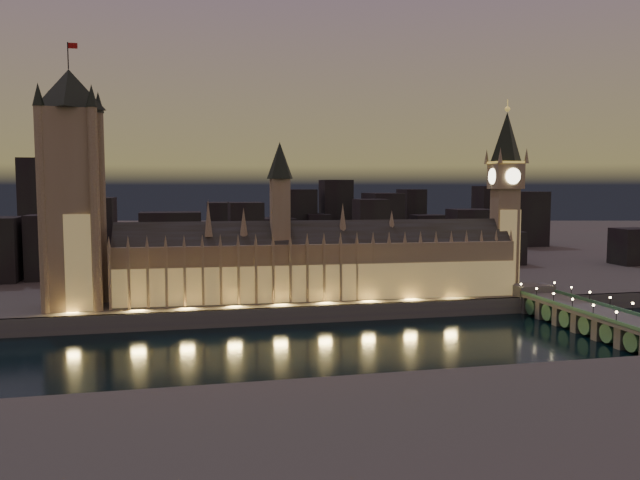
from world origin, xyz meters
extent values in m
plane|color=black|center=(0.00, 0.00, 0.00)|extent=(2000.00, 2000.00, 0.00)
cube|color=#3E4B3F|center=(0.00, 520.00, 4.00)|extent=(2000.00, 960.00, 8.00)
cube|color=#4F4F54|center=(0.00, 41.00, 4.00)|extent=(2000.00, 2.50, 8.00)
cube|color=#8D714F|center=(6.31, 62.00, 22.00)|extent=(200.65, 28.15, 28.00)
cube|color=tan|center=(6.31, 51.75, 17.00)|extent=(200.00, 0.50, 18.00)
cube|color=black|center=(6.31, 62.00, 39.00)|extent=(200.50, 24.42, 16.26)
cube|color=#8D714F|center=(-13.69, 62.00, 52.00)|extent=(9.00, 9.00, 32.00)
cone|color=black|center=(-13.69, 62.00, 77.00)|extent=(13.00, 13.00, 18.00)
cube|color=#8D714F|center=(-93.69, 51.40, 22.00)|extent=(1.20, 1.20, 28.00)
cone|color=#8D714F|center=(-93.69, 52.00, 39.00)|extent=(2.00, 2.00, 6.00)
cube|color=#8D714F|center=(-85.36, 51.40, 22.00)|extent=(1.20, 1.20, 28.00)
cone|color=#8D714F|center=(-85.36, 52.00, 39.00)|extent=(2.00, 2.00, 6.00)
cube|color=#8D714F|center=(-77.03, 51.40, 22.00)|extent=(1.20, 1.20, 28.00)
cone|color=#8D714F|center=(-77.03, 52.00, 39.00)|extent=(2.00, 2.00, 6.00)
cube|color=#8D714F|center=(-68.69, 51.40, 22.00)|extent=(1.20, 1.20, 28.00)
cone|color=#8D714F|center=(-68.69, 52.00, 39.00)|extent=(2.00, 2.00, 6.00)
cube|color=#8D714F|center=(-60.36, 51.40, 22.00)|extent=(1.20, 1.20, 28.00)
cone|color=#8D714F|center=(-60.36, 52.00, 39.00)|extent=(2.00, 2.00, 6.00)
cube|color=#8D714F|center=(-52.03, 51.40, 22.00)|extent=(1.20, 1.20, 28.00)
cone|color=#8D714F|center=(-52.03, 52.00, 39.00)|extent=(2.00, 2.00, 6.00)
cube|color=#8D714F|center=(-43.69, 51.40, 22.00)|extent=(1.20, 1.20, 28.00)
cone|color=#8D714F|center=(-43.69, 52.00, 39.00)|extent=(2.00, 2.00, 6.00)
cube|color=#8D714F|center=(-35.36, 51.40, 22.00)|extent=(1.20, 1.20, 28.00)
cone|color=#8D714F|center=(-35.36, 52.00, 39.00)|extent=(2.00, 2.00, 6.00)
cube|color=#8D714F|center=(-27.03, 51.40, 22.00)|extent=(1.20, 1.20, 28.00)
cone|color=#8D714F|center=(-27.03, 52.00, 39.00)|extent=(2.00, 2.00, 6.00)
cube|color=#8D714F|center=(-18.69, 51.40, 22.00)|extent=(1.20, 1.20, 28.00)
cone|color=#8D714F|center=(-18.69, 52.00, 39.00)|extent=(2.00, 2.00, 6.00)
cube|color=#8D714F|center=(-10.36, 51.40, 22.00)|extent=(1.20, 1.20, 28.00)
cone|color=#8D714F|center=(-10.36, 52.00, 39.00)|extent=(2.00, 2.00, 6.00)
cube|color=#8D714F|center=(-2.03, 51.40, 22.00)|extent=(1.20, 1.20, 28.00)
cone|color=#8D714F|center=(-2.03, 52.00, 39.00)|extent=(2.00, 2.00, 6.00)
cube|color=#8D714F|center=(6.31, 51.40, 22.00)|extent=(1.20, 1.20, 28.00)
cone|color=#8D714F|center=(6.31, 52.00, 39.00)|extent=(2.00, 2.00, 6.00)
cube|color=#8D714F|center=(14.64, 51.40, 22.00)|extent=(1.20, 1.20, 28.00)
cone|color=#8D714F|center=(14.64, 52.00, 39.00)|extent=(2.00, 2.00, 6.00)
cube|color=#8D714F|center=(22.97, 51.40, 22.00)|extent=(1.20, 1.20, 28.00)
cone|color=#8D714F|center=(22.97, 52.00, 39.00)|extent=(2.00, 2.00, 6.00)
cube|color=#8D714F|center=(31.31, 51.40, 22.00)|extent=(1.20, 1.20, 28.00)
cone|color=#8D714F|center=(31.31, 52.00, 39.00)|extent=(2.00, 2.00, 6.00)
cube|color=#8D714F|center=(39.64, 51.40, 22.00)|extent=(1.20, 1.20, 28.00)
cone|color=#8D714F|center=(39.64, 52.00, 39.00)|extent=(2.00, 2.00, 6.00)
cube|color=#8D714F|center=(47.97, 51.40, 22.00)|extent=(1.20, 1.20, 28.00)
cone|color=#8D714F|center=(47.97, 52.00, 39.00)|extent=(2.00, 2.00, 6.00)
cube|color=#8D714F|center=(56.31, 51.40, 22.00)|extent=(1.20, 1.20, 28.00)
cone|color=#8D714F|center=(56.31, 52.00, 39.00)|extent=(2.00, 2.00, 6.00)
cube|color=#8D714F|center=(64.64, 51.40, 22.00)|extent=(1.20, 1.20, 28.00)
cone|color=#8D714F|center=(64.64, 52.00, 39.00)|extent=(2.00, 2.00, 6.00)
cube|color=#8D714F|center=(72.97, 51.40, 22.00)|extent=(1.20, 1.20, 28.00)
cone|color=#8D714F|center=(72.97, 52.00, 39.00)|extent=(2.00, 2.00, 6.00)
cube|color=#8D714F|center=(81.31, 51.40, 22.00)|extent=(1.20, 1.20, 28.00)
cone|color=#8D714F|center=(81.31, 52.00, 39.00)|extent=(2.00, 2.00, 6.00)
cube|color=#8D714F|center=(89.64, 51.40, 22.00)|extent=(1.20, 1.20, 28.00)
cone|color=#8D714F|center=(89.64, 52.00, 39.00)|extent=(2.00, 2.00, 6.00)
cube|color=#8D714F|center=(97.97, 51.40, 22.00)|extent=(1.20, 1.20, 28.00)
cone|color=#8D714F|center=(97.97, 52.00, 39.00)|extent=(2.00, 2.00, 6.00)
cube|color=#8D714F|center=(106.31, 51.40, 22.00)|extent=(1.20, 1.20, 28.00)
cone|color=#8D714F|center=(106.31, 52.00, 39.00)|extent=(2.00, 2.00, 6.00)
cone|color=#8D714F|center=(-48.69, 62.00, 49.00)|extent=(4.40, 4.40, 18.00)
cone|color=#8D714F|center=(-31.69, 62.00, 47.00)|extent=(4.40, 4.40, 14.00)
cone|color=#8D714F|center=(18.31, 62.00, 48.00)|extent=(4.40, 4.40, 16.00)
cone|color=#8D714F|center=(44.31, 62.00, 46.00)|extent=(4.40, 4.40, 12.00)
cube|color=#8D714F|center=(-110.00, 62.00, 53.59)|extent=(24.71, 24.71, 91.17)
cube|color=tan|center=(-110.00, 50.80, 30.00)|extent=(22.00, 0.50, 44.00)
cone|color=black|center=(-110.00, 62.00, 108.17)|extent=(31.68, 31.68, 18.00)
cylinder|color=black|center=(-110.00, 62.00, 123.17)|extent=(0.50, 0.50, 12.00)
cube|color=#A51210|center=(-107.80, 62.00, 127.67)|extent=(4.00, 0.15, 2.50)
cylinder|color=#8D714F|center=(-121.00, 51.00, 53.59)|extent=(4.40, 4.40, 91.17)
cone|color=black|center=(-121.00, 51.00, 104.17)|extent=(5.20, 5.20, 10.00)
cylinder|color=#8D714F|center=(-121.00, 73.00, 53.59)|extent=(4.40, 4.40, 91.17)
cone|color=black|center=(-121.00, 73.00, 104.17)|extent=(5.20, 5.20, 10.00)
cylinder|color=#8D714F|center=(-99.00, 51.00, 53.59)|extent=(4.40, 4.40, 91.17)
cone|color=black|center=(-99.00, 51.00, 104.17)|extent=(5.20, 5.20, 10.00)
cylinder|color=#8D714F|center=(-99.00, 73.00, 53.59)|extent=(4.40, 4.40, 91.17)
cone|color=black|center=(-99.00, 73.00, 104.17)|extent=(5.20, 5.20, 10.00)
cube|color=#8D714F|center=(108.00, 62.00, 35.45)|extent=(13.24, 13.24, 54.91)
cube|color=tan|center=(108.00, 55.80, 30.00)|extent=(12.00, 0.50, 44.00)
cube|color=#8D714F|center=(108.00, 62.00, 69.58)|extent=(15.00, 15.00, 13.35)
cube|color=#F2C64C|center=(108.00, 62.00, 76.86)|extent=(15.75, 15.75, 1.20)
cone|color=black|center=(108.00, 62.00, 90.46)|extent=(18.00, 18.00, 26.00)
sphere|color=#F2C64C|center=(108.00, 62.00, 104.96)|extent=(2.80, 2.80, 2.80)
cylinder|color=#F2C64C|center=(108.00, 62.00, 107.46)|extent=(0.40, 0.40, 5.00)
cylinder|color=#FFF2BF|center=(108.00, 54.25, 69.58)|extent=(8.40, 0.50, 8.40)
cylinder|color=#FFF2BF|center=(108.00, 69.75, 69.58)|extent=(8.40, 0.50, 8.40)
cylinder|color=#FFF2BF|center=(100.25, 62.00, 69.58)|extent=(0.50, 8.40, 8.40)
cylinder|color=#FFF2BF|center=(115.75, 62.00, 69.58)|extent=(0.50, 8.40, 8.40)
cone|color=#8D714F|center=(100.50, 54.50, 80.26)|extent=(2.60, 2.60, 8.00)
cone|color=#8D714F|center=(100.50, 69.50, 80.26)|extent=(2.60, 2.60, 8.00)
cone|color=#8D714F|center=(115.50, 54.50, 80.26)|extent=(2.60, 2.60, 8.00)
cone|color=#8D714F|center=(115.50, 69.50, 80.26)|extent=(2.60, 2.60, 8.00)
cube|color=#4F4F54|center=(115.38, -10.00, 9.50)|extent=(19.70, 100.00, 1.60)
cube|color=#3C6D45|center=(105.93, -10.00, 10.90)|extent=(0.80, 100.00, 1.60)
cube|color=#3C6D45|center=(124.83, -10.00, 10.90)|extent=(0.80, 100.00, 1.60)
cube|color=#4F4F54|center=(115.38, 45.00, 8.75)|extent=(19.70, 12.00, 9.50)
cube|color=#4F4F54|center=(115.38, -31.43, 4.35)|extent=(17.73, 4.00, 9.50)
cylinder|color=black|center=(105.93, -31.43, 12.70)|extent=(0.30, 0.30, 4.40)
sphere|color=#FFD88C|center=(105.93, -31.43, 15.00)|extent=(1.00, 1.00, 1.00)
cube|color=#4F4F54|center=(115.38, -17.14, 4.35)|extent=(17.73, 4.00, 9.50)
cylinder|color=black|center=(105.93, -17.14, 12.70)|extent=(0.30, 0.30, 4.40)
sphere|color=#FFD88C|center=(105.93, -17.14, 15.00)|extent=(1.00, 1.00, 1.00)
cylinder|color=black|center=(124.83, -17.14, 12.70)|extent=(0.30, 0.30, 4.40)
sphere|color=#FFD88C|center=(124.83, -17.14, 15.00)|extent=(1.00, 1.00, 1.00)
cube|color=#4F4F54|center=(115.38, -2.86, 4.35)|extent=(17.73, 4.00, 9.50)
cylinder|color=black|center=(105.93, -2.86, 12.70)|extent=(0.30, 0.30, 4.40)
sphere|color=#FFD88C|center=(105.93, -2.86, 15.00)|extent=(1.00, 1.00, 1.00)
cylinder|color=black|center=(124.83, -2.86, 12.70)|extent=(0.30, 0.30, 4.40)
sphere|color=#FFD88C|center=(124.83, -2.86, 15.00)|extent=(1.00, 1.00, 1.00)
cube|color=#4F4F54|center=(115.38, 11.43, 4.35)|extent=(17.73, 4.00, 9.50)
cylinder|color=black|center=(105.93, 11.43, 12.70)|extent=(0.30, 0.30, 4.40)
sphere|color=#FFD88C|center=(105.93, 11.43, 15.00)|extent=(1.00, 1.00, 1.00)
cylinder|color=black|center=(124.83, 11.43, 12.70)|extent=(0.30, 0.30, 4.40)
sphere|color=#FFD88C|center=(124.83, 11.43, 15.00)|extent=(1.00, 1.00, 1.00)
cube|color=#4F4F54|center=(115.38, 25.71, 4.35)|extent=(17.73, 4.00, 9.50)
cylinder|color=black|center=(105.93, 25.71, 12.70)|extent=(0.30, 0.30, 4.40)
sphere|color=#FFD88C|center=(105.93, 25.71, 15.00)|extent=(1.00, 1.00, 1.00)
cylinder|color=black|center=(124.83, 25.71, 12.70)|extent=(0.30, 0.30, 4.40)
sphere|color=#FFD88C|center=(124.83, 25.71, 15.00)|extent=(1.00, 1.00, 1.00)
cube|color=#4F4F54|center=(115.38, 40.00, 4.35)|extent=(17.73, 4.00, 9.50)
cylinder|color=black|center=(105.93, 40.00, 12.70)|extent=(0.30, 0.30, 4.40)
sphere|color=#FFD88C|center=(105.93, 40.00, 15.00)|extent=(1.00, 1.00, 1.00)
cylinder|color=black|center=(124.83, 40.00, 12.70)|extent=(0.30, 0.30, 4.40)
sphere|color=#FFD88C|center=(124.83, 40.00, 15.00)|extent=(1.00, 1.00, 1.00)
cylinder|color=#3C6D45|center=(115.38, -24.29, 4.70)|extent=(17.34, 8.00, 8.00)
cylinder|color=#3C6D45|center=(115.38, -10.00, 4.70)|extent=(17.34, 8.00, 8.00)
cylinder|color=#3C6D45|center=(115.38, 4.29, 4.70)|extent=(17.34, 8.00, 8.00)
cylinder|color=#3C6D45|center=(115.38, 18.57, 4.70)|extent=(17.34, 8.00, 8.00)
cylinder|color=#3C6D45|center=(115.38, 32.86, 4.70)|extent=(17.34, 8.00, 8.00)
cube|color=black|center=(55.83, 130.59, 17.44)|extent=(19.03, 19.80, 18.88)
cube|color=black|center=(249.16, 284.12, 33.44)|extent=(42.59, 22.95, 50.88)
cube|color=black|center=(254.12, 143.93, 21.00)|extent=(25.07, 21.33, 26.01)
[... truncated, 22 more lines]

